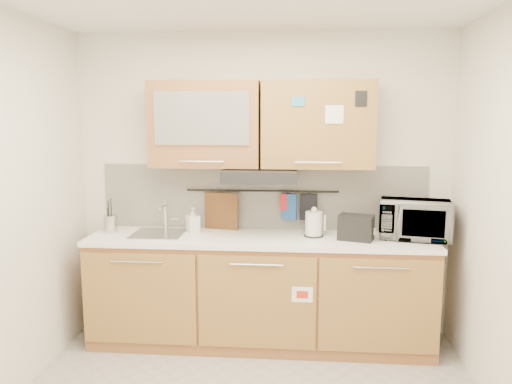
# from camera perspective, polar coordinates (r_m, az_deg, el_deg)

# --- Properties ---
(wall_back) EXTENTS (3.20, 0.00, 3.20)m
(wall_back) POSITION_cam_1_polar(r_m,az_deg,el_deg) (4.33, 0.75, 0.74)
(wall_back) COLOR silver
(wall_back) RESTS_ON ground
(base_cabinet) EXTENTS (2.80, 0.64, 0.88)m
(base_cabinet) POSITION_cam_1_polar(r_m,az_deg,el_deg) (4.26, 0.43, -11.85)
(base_cabinet) COLOR #9F6838
(base_cabinet) RESTS_ON floor
(countertop) EXTENTS (2.82, 0.62, 0.04)m
(countertop) POSITION_cam_1_polar(r_m,az_deg,el_deg) (4.11, 0.43, -5.39)
(countertop) COLOR white
(countertop) RESTS_ON base_cabinet
(backsplash) EXTENTS (2.80, 0.02, 0.56)m
(backsplash) POSITION_cam_1_polar(r_m,az_deg,el_deg) (4.34, 0.73, -0.59)
(backsplash) COLOR silver
(backsplash) RESTS_ON countertop
(upper_cabinets) EXTENTS (1.82, 0.37, 0.70)m
(upper_cabinets) POSITION_cam_1_polar(r_m,az_deg,el_deg) (4.12, 0.52, 7.73)
(upper_cabinets) COLOR #9F6838
(upper_cabinets) RESTS_ON wall_back
(range_hood) EXTENTS (0.60, 0.46, 0.10)m
(range_hood) POSITION_cam_1_polar(r_m,az_deg,el_deg) (4.07, 0.50, 1.93)
(range_hood) COLOR black
(range_hood) RESTS_ON upper_cabinets
(sink) EXTENTS (0.42, 0.40, 0.26)m
(sink) POSITION_cam_1_polar(r_m,az_deg,el_deg) (4.27, -11.03, -4.69)
(sink) COLOR silver
(sink) RESTS_ON countertop
(utensil_rail) EXTENTS (1.30, 0.02, 0.02)m
(utensil_rail) POSITION_cam_1_polar(r_m,az_deg,el_deg) (4.29, 0.70, 0.12)
(utensil_rail) COLOR black
(utensil_rail) RESTS_ON backsplash
(utensil_crock) EXTENTS (0.13, 0.13, 0.29)m
(utensil_crock) POSITION_cam_1_polar(r_m,az_deg,el_deg) (4.42, -16.26, -3.46)
(utensil_crock) COLOR #B1B1B6
(utensil_crock) RESTS_ON countertop
(kettle) EXTENTS (0.18, 0.17, 0.25)m
(kettle) POSITION_cam_1_polar(r_m,az_deg,el_deg) (4.12, 6.65, -3.73)
(kettle) COLOR silver
(kettle) RESTS_ON countertop
(toaster) EXTENTS (0.30, 0.24, 0.20)m
(toaster) POSITION_cam_1_polar(r_m,az_deg,el_deg) (4.05, 11.35, -3.97)
(toaster) COLOR black
(toaster) RESTS_ON countertop
(microwave) EXTENTS (0.61, 0.47, 0.30)m
(microwave) POSITION_cam_1_polar(r_m,az_deg,el_deg) (4.22, 17.69, -3.02)
(microwave) COLOR #999999
(microwave) RESTS_ON countertop
(soap_bottle) EXTENTS (0.13, 0.13, 0.21)m
(soap_bottle) POSITION_cam_1_polar(r_m,az_deg,el_deg) (4.27, -7.22, -3.18)
(soap_bottle) COLOR #999999
(soap_bottle) RESTS_ON countertop
(cutting_board) EXTENTS (0.30, 0.08, 0.37)m
(cutting_board) POSITION_cam_1_polar(r_m,az_deg,el_deg) (4.35, -3.96, -2.54)
(cutting_board) COLOR brown
(cutting_board) RESTS_ON utensil_rail
(oven_mitt) EXTENTS (0.14, 0.09, 0.22)m
(oven_mitt) POSITION_cam_1_polar(r_m,az_deg,el_deg) (4.29, 3.82, -1.69)
(oven_mitt) COLOR #205096
(oven_mitt) RESTS_ON utensil_rail
(dark_pouch) EXTENTS (0.15, 0.07, 0.23)m
(dark_pouch) POSITION_cam_1_polar(r_m,az_deg,el_deg) (4.29, 6.02, -1.73)
(dark_pouch) COLOR black
(dark_pouch) RESTS_ON utensil_rail
(pot_holder) EXTENTS (0.12, 0.03, 0.14)m
(pot_holder) POSITION_cam_1_polar(r_m,az_deg,el_deg) (4.28, 3.60, -1.15)
(pot_holder) COLOR red
(pot_holder) RESTS_ON utensil_rail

